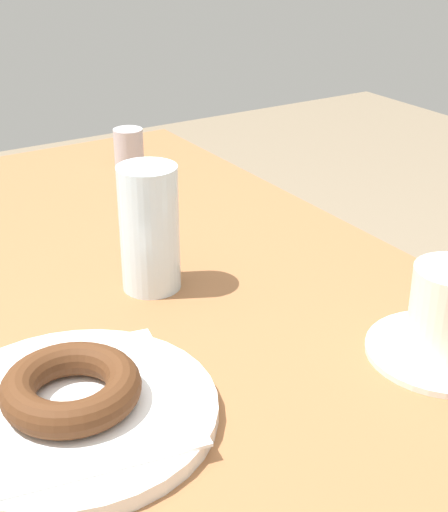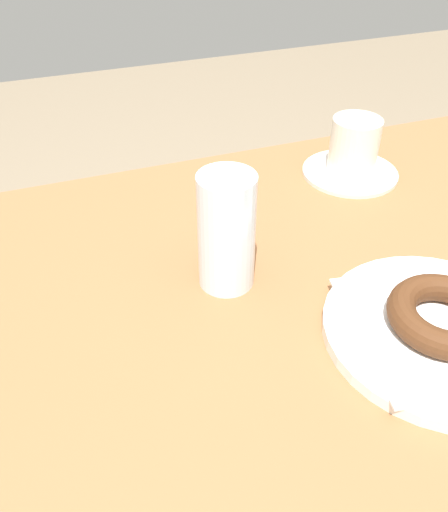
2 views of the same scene
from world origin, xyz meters
name	(u,v)px [view 2 (image 2 of 2)]	position (x,y,z in m)	size (l,w,h in m)	color
table	(300,320)	(0.00, 0.00, 0.67)	(1.24, 0.64, 0.75)	#8F5C37
plate_chocolate_ring	(438,332)	(0.08, -0.13, 0.75)	(0.23, 0.23, 0.01)	white
napkin_chocolate_ring	(441,326)	(0.08, -0.13, 0.76)	(0.17, 0.17, 0.00)	white
donut_chocolate_ring	(444,315)	(0.08, -0.13, 0.78)	(0.11, 0.11, 0.03)	#4B2A15
water_glass	(227,232)	(-0.09, 0.02, 0.81)	(0.06, 0.06, 0.14)	silver
coffee_cup	(353,151)	(0.17, 0.19, 0.78)	(0.14, 0.14, 0.09)	silver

